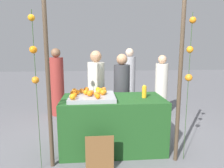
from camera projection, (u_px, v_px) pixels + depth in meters
ground_plane at (113, 148)px, 3.40m from camera, size 24.00×24.00×0.00m
stall_counter at (113, 123)px, 3.33m from camera, size 1.63×0.83×0.86m
orange_tray at (92, 97)px, 3.19m from camera, size 0.71×0.65×0.06m
orange_0 at (98, 96)px, 2.93m from camera, size 0.07×0.07×0.07m
orange_1 at (98, 92)px, 3.23m from camera, size 0.08×0.08×0.08m
orange_2 at (96, 94)px, 3.06m from camera, size 0.08×0.08×0.08m
orange_3 at (101, 90)px, 3.37m from camera, size 0.08×0.08×0.08m
orange_4 at (82, 91)px, 3.31m from camera, size 0.08×0.08×0.08m
orange_5 at (103, 92)px, 3.18m from camera, size 0.08×0.08×0.08m
orange_6 at (77, 92)px, 3.23m from camera, size 0.07×0.07×0.07m
orange_7 at (86, 90)px, 3.39m from camera, size 0.09×0.09×0.09m
orange_8 at (75, 95)px, 3.03m from camera, size 0.07×0.07×0.07m
orange_9 at (86, 92)px, 3.20m from camera, size 0.08×0.08×0.08m
orange_10 at (73, 97)px, 2.89m from camera, size 0.09×0.09×0.09m
orange_11 at (91, 93)px, 3.17m from camera, size 0.08×0.08×0.08m
orange_12 at (104, 89)px, 3.46m from camera, size 0.07×0.07×0.07m
orange_13 at (98, 89)px, 3.42m from camera, size 0.08×0.08×0.08m
orange_14 at (73, 93)px, 3.13m from camera, size 0.08×0.08×0.08m
orange_15 at (104, 92)px, 3.24m from camera, size 0.07×0.07×0.07m
orange_16 at (90, 93)px, 3.09m from camera, size 0.09×0.09×0.09m
orange_17 at (74, 91)px, 3.32m from camera, size 0.08×0.08×0.08m
juice_bottle at (144, 92)px, 3.26m from camera, size 0.07×0.07×0.20m
chalkboard_sign at (100, 154)px, 2.72m from camera, size 0.38×0.03×0.51m
vendor_left at (96, 95)px, 3.93m from camera, size 0.32×0.32×1.60m
vendor_right at (122, 96)px, 3.96m from camera, size 0.31×0.31×1.54m
crowd_person_0 at (161, 88)px, 4.87m from camera, size 0.30×0.30×1.49m
crowd_person_1 at (57, 85)px, 4.98m from camera, size 0.33×0.33×1.65m
crowd_person_2 at (129, 81)px, 5.59m from camera, size 0.33×0.33×1.65m
canopy_post_left at (48, 85)px, 2.68m from camera, size 0.06×0.06×2.31m
canopy_post_right at (180, 83)px, 2.83m from camera, size 0.06×0.06×2.31m
garland_strand_left at (34, 55)px, 2.56m from camera, size 0.09×0.10×2.11m
garland_strand_right at (190, 55)px, 2.78m from camera, size 0.10×0.10×2.11m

